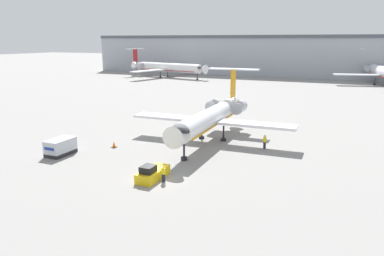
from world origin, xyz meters
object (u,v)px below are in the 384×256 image
(airplane_main, at_px, (212,116))
(pushback_tug, at_px, (153,173))
(traffic_cone_left, at_px, (114,145))
(worker_near_tug, at_px, (163,174))
(airplane_parked_far_right, at_px, (166,67))
(luggage_cart, at_px, (60,147))
(worker_by_wing, at_px, (265,141))

(airplane_main, distance_m, pushback_tug, 17.00)
(traffic_cone_left, bearing_deg, pushback_tug, -37.69)
(pushback_tug, xyz_separation_m, worker_near_tug, (1.42, -0.29, 0.28))
(traffic_cone_left, relative_size, airplane_parked_far_right, 0.02)
(luggage_cart, bearing_deg, airplane_main, 43.37)
(worker_near_tug, bearing_deg, worker_by_wing, 67.19)
(worker_near_tug, bearing_deg, pushback_tug, 168.35)
(worker_near_tug, xyz_separation_m, traffic_cone_left, (-11.88, 8.37, -0.51))
(worker_near_tug, xyz_separation_m, worker_by_wing, (6.66, 15.82, 0.10))
(luggage_cart, distance_m, worker_by_wing, 26.08)
(worker_near_tug, height_order, traffic_cone_left, worker_near_tug)
(airplane_main, distance_m, worker_near_tug, 17.28)
(pushback_tug, relative_size, worker_by_wing, 2.37)
(luggage_cart, relative_size, airplane_parked_far_right, 0.10)
(luggage_cart, bearing_deg, traffic_cone_left, 51.88)
(worker_near_tug, bearing_deg, airplane_main, 94.16)
(airplane_main, bearing_deg, pushback_tug, -90.61)
(pushback_tug, relative_size, worker_near_tug, 2.59)
(luggage_cart, bearing_deg, pushback_tug, -10.57)
(luggage_cart, xyz_separation_m, worker_by_wing, (22.73, 12.80, -0.02))
(airplane_main, height_order, worker_by_wing, airplane_main)
(airplane_parked_far_right, bearing_deg, pushback_tug, -63.23)
(worker_by_wing, xyz_separation_m, airplane_parked_far_right, (-56.53, 80.51, 2.79))
(worker_by_wing, distance_m, airplane_parked_far_right, 98.42)
(airplane_main, xyz_separation_m, traffic_cone_left, (-10.64, -8.67, -3.14))
(worker_near_tug, bearing_deg, luggage_cart, 169.34)
(worker_by_wing, relative_size, airplane_parked_far_right, 0.05)
(airplane_main, bearing_deg, worker_by_wing, -8.75)
(luggage_cart, xyz_separation_m, airplane_parked_far_right, (-33.80, 93.31, 2.77))
(pushback_tug, xyz_separation_m, luggage_cart, (-14.65, 2.73, 0.39))
(airplane_main, xyz_separation_m, airplane_parked_far_right, (-48.64, 79.30, 0.25))
(luggage_cart, relative_size, worker_by_wing, 2.01)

